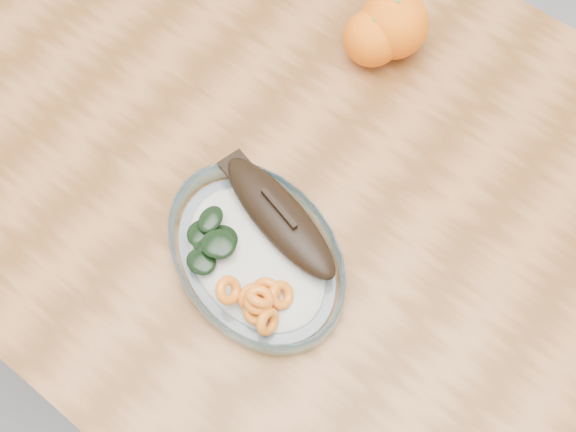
# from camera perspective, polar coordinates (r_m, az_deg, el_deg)

# --- Properties ---
(ground) EXTENTS (3.00, 3.00, 0.00)m
(ground) POSITION_cam_1_polar(r_m,az_deg,el_deg) (1.59, 1.15, -9.91)
(ground) COLOR slate
(ground) RESTS_ON ground
(dining_table) EXTENTS (1.20, 0.80, 0.75)m
(dining_table) POSITION_cam_1_polar(r_m,az_deg,el_deg) (0.98, 1.84, 0.77)
(dining_table) COLOR brown
(dining_table) RESTS_ON ground
(plated_meal) EXTENTS (0.57, 0.57, 0.08)m
(plated_meal) POSITION_cam_1_polar(r_m,az_deg,el_deg) (0.83, -2.52, -2.93)
(plated_meal) COLOR white
(plated_meal) RESTS_ON dining_table
(orange_left) EXTENTS (0.09, 0.09, 0.09)m
(orange_left) POSITION_cam_1_polar(r_m,az_deg,el_deg) (0.98, 8.35, 14.74)
(orange_left) COLOR #E65C04
(orange_left) RESTS_ON dining_table
(orange_right) EXTENTS (0.08, 0.08, 0.08)m
(orange_right) POSITION_cam_1_polar(r_m,az_deg,el_deg) (0.97, 6.67, 13.78)
(orange_right) COLOR #E65C04
(orange_right) RESTS_ON dining_table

